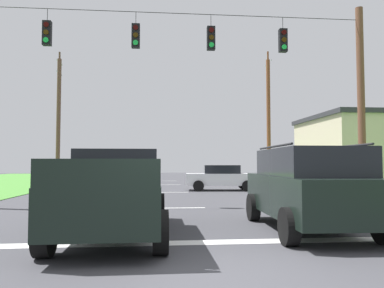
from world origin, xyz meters
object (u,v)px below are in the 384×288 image
(overhead_signal_span, at_px, (171,90))
(distant_car_oncoming, at_px, (335,176))
(utility_pole_near_left, at_px, (58,118))
(utility_pole_mid_right, at_px, (269,119))
(distant_car_crossing_white, at_px, (222,177))
(suv_black, at_px, (308,187))
(pickup_truck, at_px, (116,192))

(overhead_signal_span, xyz_separation_m, distant_car_oncoming, (11.63, 10.05, -3.75))
(utility_pole_near_left, bearing_deg, utility_pole_mid_right, -0.08)
(distant_car_crossing_white, height_order, distant_car_oncoming, same)
(suv_black, relative_size, utility_pole_near_left, 0.45)
(distant_car_oncoming, height_order, utility_pole_near_left, utility_pole_near_left)
(distant_car_oncoming, bearing_deg, pickup_truck, -129.28)
(overhead_signal_span, distance_m, utility_pole_mid_right, 18.60)
(distant_car_crossing_white, bearing_deg, pickup_truck, -109.33)
(distant_car_crossing_white, height_order, utility_pole_mid_right, utility_pole_mid_right)
(pickup_truck, bearing_deg, suv_black, 1.72)
(distant_car_crossing_white, bearing_deg, suv_black, -91.00)
(utility_pole_near_left, bearing_deg, overhead_signal_span, -62.46)
(pickup_truck, height_order, suv_black, suv_black)
(suv_black, xyz_separation_m, utility_pole_mid_right, (5.77, 22.13, 4.34))
(distant_car_crossing_white, xyz_separation_m, utility_pole_near_left, (-11.88, 8.56, 4.49))
(pickup_truck, bearing_deg, distant_car_oncoming, 50.72)
(overhead_signal_span, xyz_separation_m, utility_pole_mid_right, (8.89, 16.31, 0.86))
(pickup_truck, bearing_deg, utility_pole_near_left, 107.57)
(distant_car_crossing_white, relative_size, utility_pole_near_left, 0.41)
(pickup_truck, relative_size, utility_pole_mid_right, 0.48)
(suv_black, bearing_deg, utility_pole_near_left, 117.72)
(pickup_truck, height_order, distant_car_crossing_white, pickup_truck)
(distant_car_oncoming, height_order, utility_pole_mid_right, utility_pole_mid_right)
(distant_car_oncoming, bearing_deg, utility_pole_near_left, 162.67)
(suv_black, height_order, utility_pole_near_left, utility_pole_near_left)
(suv_black, bearing_deg, utility_pole_mid_right, 75.38)
(suv_black, distance_m, utility_pole_mid_right, 23.28)
(overhead_signal_span, distance_m, distant_car_oncoming, 15.82)
(distant_car_oncoming, bearing_deg, utility_pole_mid_right, 113.60)
(pickup_truck, distance_m, distant_car_crossing_white, 14.56)
(pickup_truck, xyz_separation_m, utility_pole_near_left, (-7.06, 22.29, 4.32))
(pickup_truck, height_order, utility_pole_mid_right, utility_pole_mid_right)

